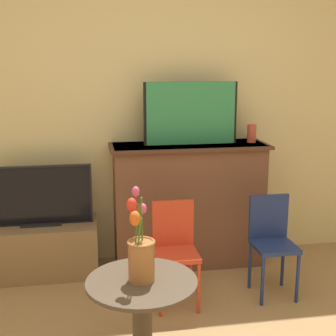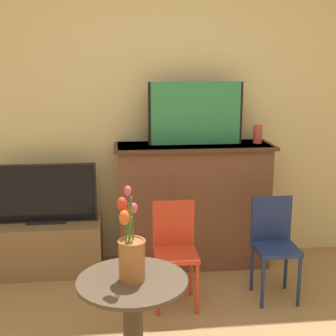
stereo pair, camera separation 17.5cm
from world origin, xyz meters
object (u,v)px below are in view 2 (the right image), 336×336
object	(u,v)px
vase_tulips	(131,252)
tv_monitor	(45,194)
chair_red	(175,246)
painting	(196,113)
chair_blue	(274,240)

from	to	relation	value
vase_tulips	tv_monitor	bearing A→B (deg)	114.36
vase_tulips	chair_red	bearing A→B (deg)	67.53
vase_tulips	painting	bearing A→B (deg)	68.28
chair_blue	vase_tulips	bearing A→B (deg)	-142.31
painting	chair_red	distance (m)	1.06
painting	chair_blue	size ratio (longest dim) A/B	1.04
painting	chair_blue	xyz separation A→B (m)	(0.46, -0.60, -0.82)
painting	tv_monitor	distance (m)	1.31
chair_red	chair_blue	world-z (taller)	same
tv_monitor	chair_red	world-z (taller)	tv_monitor
painting	chair_red	world-z (taller)	painting
tv_monitor	chair_blue	size ratio (longest dim) A/B	1.11
painting	tv_monitor	xyz separation A→B (m)	(-1.17, -0.03, -0.60)
chair_red	chair_blue	distance (m)	0.70
chair_blue	painting	bearing A→B (deg)	127.38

